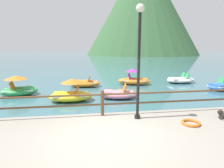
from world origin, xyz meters
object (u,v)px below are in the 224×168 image
at_px(pedal_boat_0, 118,94).
at_px(pedal_boat_7, 181,80).
at_px(lamp_post, 139,52).
at_px(pedal_boat_5, 19,89).
at_px(pedal_boat_6, 134,79).
at_px(pedal_boat_4, 71,94).
at_px(life_ring, 191,123).
at_px(pedal_boat_1, 221,86).
at_px(pedal_boat_2, 84,83).

xyz_separation_m(pedal_boat_0, pedal_boat_7, (5.95, 3.99, -0.01)).
distance_m(lamp_post, pedal_boat_5, 8.50).
bearing_deg(pedal_boat_6, pedal_boat_7, 1.40).
bearing_deg(lamp_post, pedal_boat_4, 123.35).
xyz_separation_m(pedal_boat_4, pedal_boat_5, (-3.25, 1.72, 0.01)).
bearing_deg(life_ring, pedal_boat_5, 139.21).
bearing_deg(pedal_boat_1, pedal_boat_7, 118.58).
relative_size(lamp_post, pedal_boat_2, 1.57).
bearing_deg(pedal_boat_5, pedal_boat_2, 27.02).
xyz_separation_m(life_ring, pedal_boat_4, (-4.24, 4.74, -0.03)).
bearing_deg(pedal_boat_5, pedal_boat_6, 16.44).
xyz_separation_m(pedal_boat_0, pedal_boat_6, (1.96, 3.89, 0.14)).
xyz_separation_m(pedal_boat_2, pedal_boat_6, (3.89, 0.29, 0.13)).
height_order(pedal_boat_1, pedal_boat_7, pedal_boat_7).
bearing_deg(pedal_boat_5, pedal_boat_7, 11.53).
xyz_separation_m(lamp_post, life_ring, (1.62, -0.76, -2.31)).
distance_m(life_ring, pedal_boat_2, 9.18).
bearing_deg(pedal_boat_2, pedal_boat_5, -152.98).
height_order(pedal_boat_4, pedal_boat_5, pedal_boat_4).
height_order(pedal_boat_0, pedal_boat_4, pedal_boat_4).
bearing_deg(pedal_boat_0, pedal_boat_1, 9.19).
relative_size(life_ring, pedal_boat_4, 0.25).
bearing_deg(life_ring, pedal_boat_7, 63.77).
height_order(pedal_boat_1, pedal_boat_5, pedal_boat_5).
bearing_deg(lamp_post, pedal_boat_6, 76.00).
bearing_deg(pedal_boat_4, pedal_boat_5, 152.06).
distance_m(pedal_boat_4, pedal_boat_7, 9.55).
xyz_separation_m(lamp_post, pedal_boat_7, (5.99, 8.12, -2.50)).
height_order(lamp_post, pedal_boat_0, lamp_post).
relative_size(pedal_boat_2, pedal_boat_4, 1.02).
relative_size(pedal_boat_2, pedal_boat_6, 0.88).
xyz_separation_m(pedal_boat_1, pedal_boat_6, (-5.51, 2.68, 0.16)).
height_order(pedal_boat_0, pedal_boat_2, pedal_boat_2).
distance_m(life_ring, pedal_boat_1, 8.48).
relative_size(pedal_boat_4, pedal_boat_6, 0.86).
distance_m(pedal_boat_0, pedal_boat_4, 2.67).
height_order(pedal_boat_1, pedal_boat_4, pedal_boat_4).
bearing_deg(pedal_boat_7, pedal_boat_6, -178.60).
xyz_separation_m(pedal_boat_1, pedal_boat_4, (-10.12, -1.36, 0.17)).
distance_m(life_ring, pedal_boat_6, 8.79).
height_order(pedal_boat_1, pedal_boat_2, pedal_boat_2).
distance_m(pedal_boat_2, pedal_boat_4, 3.82).
relative_size(pedal_boat_1, pedal_boat_5, 1.01).
xyz_separation_m(pedal_boat_5, pedal_boat_6, (7.86, 2.32, -0.03)).
height_order(pedal_boat_0, pedal_boat_5, pedal_boat_5).
height_order(pedal_boat_2, pedal_boat_5, pedal_boat_5).
bearing_deg(life_ring, lamp_post, 154.81).
xyz_separation_m(pedal_boat_2, pedal_boat_7, (7.88, 0.39, -0.02)).
relative_size(pedal_boat_1, pedal_boat_7, 0.97).
bearing_deg(pedal_boat_1, pedal_boat_4, -172.33).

